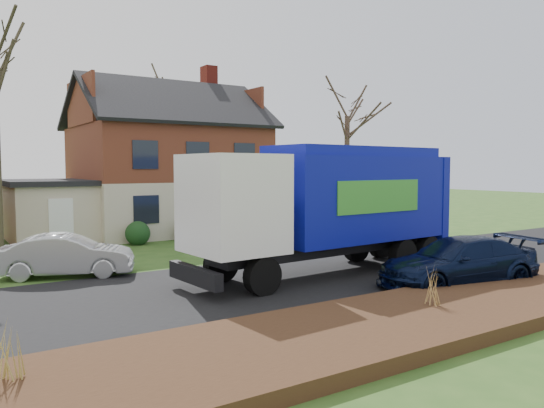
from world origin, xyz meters
TOP-DOWN VIEW (x-y plane):
  - ground at (0.00, 0.00)m, footprint 120.00×120.00m
  - road at (0.00, 0.00)m, footprint 80.00×7.00m
  - mulch_verge at (0.00, -5.30)m, footprint 80.00×3.50m
  - main_house at (1.49, 13.91)m, footprint 12.95×8.95m
  - garbage_truck at (1.89, 0.05)m, footprint 9.70×3.17m
  - silver_sedan at (-5.36, 4.23)m, footprint 4.29×2.79m
  - navy_wagon at (3.76, -3.40)m, footprint 5.19×2.90m
  - tree_front_east at (10.68, 9.37)m, footprint 3.21×3.21m
  - tree_back at (5.08, 21.52)m, footprint 3.48×3.48m
  - grass_clump_west at (-8.09, -4.60)m, footprint 0.34×0.28m
  - grass_clump_mid at (0.57, -5.15)m, footprint 0.31×0.25m

SIDE VIEW (x-z plane):
  - ground at x=0.00m, z-range 0.00..0.00m
  - road at x=0.00m, z-range 0.00..0.02m
  - mulch_verge at x=0.00m, z-range 0.00..0.30m
  - silver_sedan at x=-5.36m, z-range 0.00..1.34m
  - navy_wagon at x=3.76m, z-range 0.00..1.42m
  - grass_clump_mid at x=0.57m, z-range 0.30..1.16m
  - grass_clump_west at x=-8.09m, z-range 0.30..1.20m
  - garbage_truck at x=1.89m, z-range 0.31..4.41m
  - main_house at x=1.49m, z-range -0.60..8.66m
  - tree_front_east at x=10.68m, z-range 2.79..11.72m
  - tree_back at x=5.08m, z-range 3.68..14.72m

